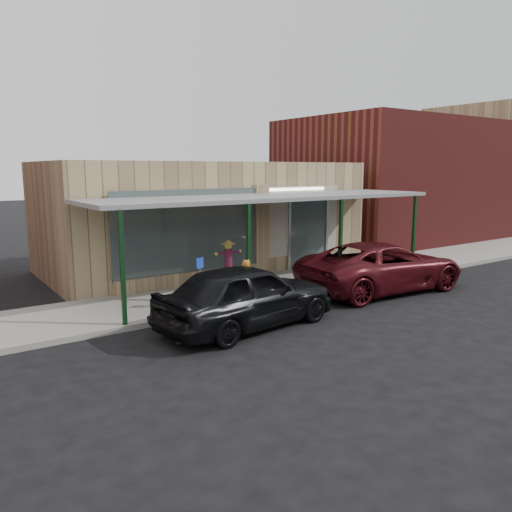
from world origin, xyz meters
TOP-DOWN VIEW (x-y plane):
  - ground at (0.00, 0.00)m, footprint 120.00×120.00m
  - sidewalk at (0.00, 3.60)m, footprint 40.00×3.20m
  - storefront at (-0.00, 8.16)m, footprint 12.00×6.25m
  - awning at (0.00, 3.56)m, footprint 12.00×3.00m
  - block_buildings_near at (2.01, 9.20)m, footprint 61.00×8.00m
  - barrel_scarecrow at (-1.50, 3.75)m, footprint 0.96×0.80m
  - barrel_pumpkin at (1.50, 3.23)m, footprint 0.72×0.72m
  - handicap_sign at (-3.24, 2.40)m, footprint 0.28×0.13m
  - parked_sedan at (-2.87, 0.64)m, footprint 5.04×2.50m
  - car_maroon at (2.94, 1.35)m, footprint 5.95×3.08m

SIDE VIEW (x-z plane):
  - ground at x=0.00m, z-range 0.00..0.00m
  - sidewalk at x=0.00m, z-range 0.00..0.15m
  - barrel_pumpkin at x=1.50m, z-range 0.04..0.77m
  - barrel_scarecrow at x=-1.50m, z-range -0.11..1.51m
  - car_maroon at x=2.94m, z-range 0.00..1.60m
  - parked_sedan at x=-2.87m, z-range 0.00..1.65m
  - handicap_sign at x=-3.24m, z-range 0.35..1.77m
  - storefront at x=0.00m, z-range -0.01..4.19m
  - awning at x=0.00m, z-range 1.49..4.53m
  - block_buildings_near at x=2.01m, z-range -0.23..7.77m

